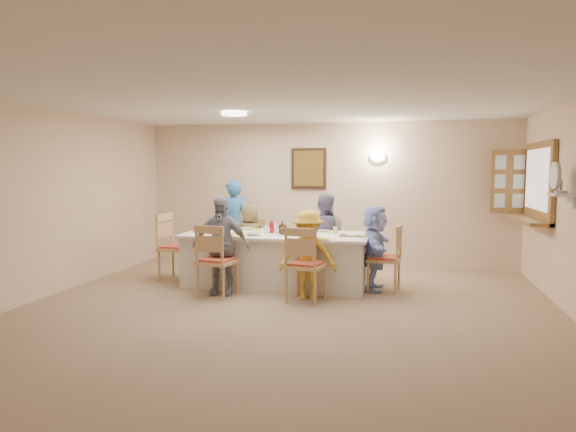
% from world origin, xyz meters
% --- Properties ---
extents(ground, '(7.00, 7.00, 0.00)m').
position_xyz_m(ground, '(0.00, 0.00, 0.00)').
color(ground, '#886C54').
extents(room_walls, '(7.00, 7.00, 7.00)m').
position_xyz_m(room_walls, '(0.00, 0.00, 1.51)').
color(room_walls, beige).
rests_on(room_walls, ground).
extents(wall_picture, '(0.62, 0.05, 0.72)m').
position_xyz_m(wall_picture, '(-0.30, 3.46, 1.70)').
color(wall_picture, black).
rests_on(wall_picture, room_walls).
extents(wall_sconce, '(0.26, 0.09, 0.18)m').
position_xyz_m(wall_sconce, '(0.90, 3.44, 1.90)').
color(wall_sconce, white).
rests_on(wall_sconce, room_walls).
extents(ceiling_light, '(0.36, 0.36, 0.05)m').
position_xyz_m(ceiling_light, '(-1.00, 1.50, 2.47)').
color(ceiling_light, white).
rests_on(ceiling_light, room_walls).
extents(serving_hatch, '(0.06, 1.50, 1.15)m').
position_xyz_m(serving_hatch, '(3.21, 2.40, 1.50)').
color(serving_hatch, olive).
rests_on(serving_hatch, room_walls).
extents(hatch_sill, '(0.30, 1.50, 0.05)m').
position_xyz_m(hatch_sill, '(3.09, 2.40, 0.97)').
color(hatch_sill, olive).
rests_on(hatch_sill, room_walls).
extents(shutter_door, '(0.55, 0.04, 1.00)m').
position_xyz_m(shutter_door, '(2.95, 3.16, 1.50)').
color(shutter_door, olive).
rests_on(shutter_door, room_walls).
extents(fan_shelf, '(0.22, 0.36, 0.03)m').
position_xyz_m(fan_shelf, '(3.13, 1.05, 1.40)').
color(fan_shelf, white).
rests_on(fan_shelf, room_walls).
extents(desk_fan, '(0.30, 0.30, 0.28)m').
position_xyz_m(desk_fan, '(3.10, 1.05, 1.55)').
color(desk_fan, '#A5A5A8').
rests_on(desk_fan, fan_shelf).
extents(dining_table, '(2.68, 1.13, 0.76)m').
position_xyz_m(dining_table, '(-0.45, 1.71, 0.38)').
color(dining_table, silver).
rests_on(dining_table, ground).
extents(chair_back_left, '(0.47, 0.47, 0.88)m').
position_xyz_m(chair_back_left, '(-1.05, 2.51, 0.44)').
color(chair_back_left, tan).
rests_on(chair_back_left, ground).
extents(chair_back_right, '(0.51, 0.51, 0.90)m').
position_xyz_m(chair_back_right, '(0.15, 2.51, 0.45)').
color(chair_back_right, tan).
rests_on(chair_back_right, ground).
extents(chair_front_left, '(0.54, 0.54, 0.98)m').
position_xyz_m(chair_front_left, '(-1.05, 0.91, 0.49)').
color(chair_front_left, tan).
rests_on(chair_front_left, ground).
extents(chair_front_right, '(0.54, 0.54, 0.98)m').
position_xyz_m(chair_front_right, '(0.15, 0.91, 0.49)').
color(chair_front_right, tan).
rests_on(chair_front_right, ground).
extents(chair_left_end, '(0.53, 0.53, 1.03)m').
position_xyz_m(chair_left_end, '(-2.00, 1.71, 0.51)').
color(chair_left_end, tan).
rests_on(chair_left_end, ground).
extents(chair_right_end, '(0.50, 0.50, 0.94)m').
position_xyz_m(chair_right_end, '(1.10, 1.71, 0.47)').
color(chair_right_end, tan).
rests_on(chair_right_end, ground).
extents(diner_back_left, '(0.66, 0.51, 1.14)m').
position_xyz_m(diner_back_left, '(-1.05, 2.39, 0.57)').
color(diner_back_left, brown).
rests_on(diner_back_left, ground).
extents(diner_back_right, '(0.81, 0.71, 1.32)m').
position_xyz_m(diner_back_right, '(0.15, 2.39, 0.66)').
color(diner_back_right, gray).
rests_on(diner_back_right, ground).
extents(diner_front_left, '(0.83, 0.44, 1.33)m').
position_xyz_m(diner_front_left, '(-1.05, 1.03, 0.67)').
color(diner_front_left, gray).
rests_on(diner_front_left, ground).
extents(diner_front_right, '(0.90, 0.69, 1.16)m').
position_xyz_m(diner_front_right, '(0.15, 1.03, 0.58)').
color(diner_front_right, gold).
rests_on(diner_front_right, ground).
extents(diner_right_end, '(1.11, 0.36, 1.20)m').
position_xyz_m(diner_right_end, '(0.97, 1.71, 0.60)').
color(diner_right_end, '#A0B5FF').
rests_on(diner_right_end, ground).
extents(caregiver, '(0.78, 0.71, 1.51)m').
position_xyz_m(caregiver, '(-1.50, 2.86, 0.76)').
color(caregiver, '#336EB2').
rests_on(caregiver, ground).
extents(placemat_fl, '(0.34, 0.26, 0.01)m').
position_xyz_m(placemat_fl, '(-1.05, 1.29, 0.76)').
color(placemat_fl, '#472B19').
rests_on(placemat_fl, dining_table).
extents(plate_fl, '(0.25, 0.25, 0.02)m').
position_xyz_m(plate_fl, '(-1.05, 1.29, 0.77)').
color(plate_fl, white).
rests_on(plate_fl, dining_table).
extents(napkin_fl, '(0.14, 0.14, 0.01)m').
position_xyz_m(napkin_fl, '(-0.87, 1.24, 0.77)').
color(napkin_fl, yellow).
rests_on(napkin_fl, dining_table).
extents(placemat_fr, '(0.34, 0.25, 0.01)m').
position_xyz_m(placemat_fr, '(0.15, 1.29, 0.76)').
color(placemat_fr, '#472B19').
rests_on(placemat_fr, dining_table).
extents(plate_fr, '(0.22, 0.22, 0.01)m').
position_xyz_m(plate_fr, '(0.15, 1.29, 0.77)').
color(plate_fr, white).
rests_on(plate_fr, dining_table).
extents(napkin_fr, '(0.14, 0.14, 0.01)m').
position_xyz_m(napkin_fr, '(0.33, 1.24, 0.77)').
color(napkin_fr, yellow).
rests_on(napkin_fr, dining_table).
extents(placemat_bl, '(0.34, 0.25, 0.01)m').
position_xyz_m(placemat_bl, '(-1.05, 2.13, 0.76)').
color(placemat_bl, '#472B19').
rests_on(placemat_bl, dining_table).
extents(plate_bl, '(0.24, 0.24, 0.01)m').
position_xyz_m(plate_bl, '(-1.05, 2.13, 0.77)').
color(plate_bl, white).
rests_on(plate_bl, dining_table).
extents(napkin_bl, '(0.13, 0.13, 0.01)m').
position_xyz_m(napkin_bl, '(-0.87, 2.08, 0.77)').
color(napkin_bl, yellow).
rests_on(napkin_bl, dining_table).
extents(placemat_br, '(0.35, 0.26, 0.01)m').
position_xyz_m(placemat_br, '(0.15, 2.13, 0.76)').
color(placemat_br, '#472B19').
rests_on(placemat_br, dining_table).
extents(plate_br, '(0.24, 0.24, 0.01)m').
position_xyz_m(plate_br, '(0.15, 2.13, 0.77)').
color(plate_br, white).
rests_on(plate_br, dining_table).
extents(napkin_br, '(0.15, 0.15, 0.01)m').
position_xyz_m(napkin_br, '(0.33, 2.08, 0.77)').
color(napkin_br, yellow).
rests_on(napkin_br, dining_table).
extents(placemat_le, '(0.35, 0.26, 0.01)m').
position_xyz_m(placemat_le, '(-1.55, 1.71, 0.76)').
color(placemat_le, '#472B19').
rests_on(placemat_le, dining_table).
extents(plate_le, '(0.25, 0.25, 0.02)m').
position_xyz_m(plate_le, '(-1.55, 1.71, 0.77)').
color(plate_le, white).
rests_on(plate_le, dining_table).
extents(napkin_le, '(0.15, 0.15, 0.01)m').
position_xyz_m(napkin_le, '(-1.37, 1.66, 0.77)').
color(napkin_le, yellow).
rests_on(napkin_le, dining_table).
extents(placemat_re, '(0.37, 0.28, 0.01)m').
position_xyz_m(placemat_re, '(0.67, 1.71, 0.76)').
color(placemat_re, '#472B19').
rests_on(placemat_re, dining_table).
extents(plate_re, '(0.23, 0.23, 0.01)m').
position_xyz_m(plate_re, '(0.67, 1.71, 0.77)').
color(plate_re, white).
rests_on(plate_re, dining_table).
extents(napkin_re, '(0.14, 0.14, 0.01)m').
position_xyz_m(napkin_re, '(0.85, 1.66, 0.77)').
color(napkin_re, yellow).
rests_on(napkin_re, dining_table).
extents(teacup_a, '(0.19, 0.19, 0.09)m').
position_xyz_m(teacup_a, '(-1.25, 1.37, 0.81)').
color(teacup_a, white).
rests_on(teacup_a, dining_table).
extents(teacup_b, '(0.12, 0.12, 0.09)m').
position_xyz_m(teacup_b, '(-0.03, 2.20, 0.81)').
color(teacup_b, white).
rests_on(teacup_b, dining_table).
extents(bowl_a, '(0.25, 0.25, 0.05)m').
position_xyz_m(bowl_a, '(-0.71, 1.44, 0.79)').
color(bowl_a, white).
rests_on(bowl_a, dining_table).
extents(bowl_b, '(0.26, 0.26, 0.06)m').
position_xyz_m(bowl_b, '(-0.09, 1.95, 0.79)').
color(bowl_b, white).
rests_on(bowl_b, dining_table).
extents(condiment_ketchup, '(0.08, 0.08, 0.21)m').
position_xyz_m(condiment_ketchup, '(-0.53, 1.76, 0.86)').
color(condiment_ketchup, '#B70F1C').
rests_on(condiment_ketchup, dining_table).
extents(condiment_brown, '(0.13, 0.13, 0.19)m').
position_xyz_m(condiment_brown, '(-0.37, 1.78, 0.85)').
color(condiment_brown, '#3F2710').
rests_on(condiment_brown, dining_table).
extents(condiment_malt, '(0.16, 0.16, 0.15)m').
position_xyz_m(condiment_malt, '(-0.33, 1.65, 0.84)').
color(condiment_malt, '#3F2710').
rests_on(condiment_malt, dining_table).
extents(drinking_glass, '(0.07, 0.07, 0.11)m').
position_xyz_m(drinking_glass, '(-0.60, 1.76, 0.82)').
color(drinking_glass, silver).
rests_on(drinking_glass, dining_table).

